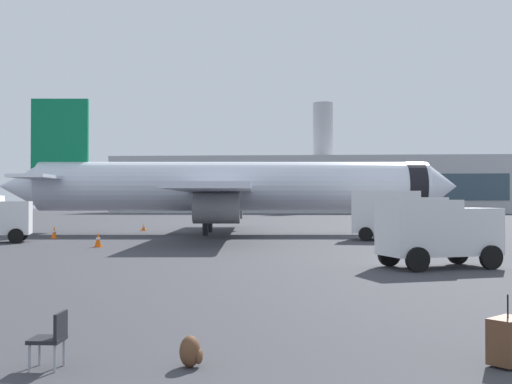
# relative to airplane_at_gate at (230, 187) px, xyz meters

# --- Properties ---
(airplane_at_gate) EXTENTS (35.76, 32.26, 10.50)m
(airplane_at_gate) POSITION_rel_airplane_at_gate_xyz_m (0.00, 0.00, 0.00)
(airplane_at_gate) COLOR silver
(airplane_at_gate) RESTS_ON ground
(fuel_truck) EXTENTS (6.29, 3.45, 3.20)m
(fuel_truck) POSITION_rel_airplane_at_gate_xyz_m (11.69, -7.20, -1.88)
(fuel_truck) COLOR white
(fuel_truck) RESTS_ON ground
(cargo_van) EXTENTS (4.82, 3.53, 2.60)m
(cargo_van) POSITION_rel_airplane_at_gate_xyz_m (10.46, -23.89, -2.21)
(cargo_van) COLOR white
(cargo_van) RESTS_ON ground
(safety_cone_near) EXTENTS (0.44, 0.44, 0.83)m
(safety_cone_near) POSITION_rel_airplane_at_gate_xyz_m (-11.41, -6.54, -3.25)
(safety_cone_near) COLOR #F2590C
(safety_cone_near) RESTS_ON ground
(safety_cone_far) EXTENTS (0.44, 0.44, 0.83)m
(safety_cone_far) POSITION_rel_airplane_at_gate_xyz_m (-5.86, -14.22, -3.24)
(safety_cone_far) COLOR #F2590C
(safety_cone_far) RESTS_ON ground
(safety_cone_outer) EXTENTS (0.44, 0.44, 0.60)m
(safety_cone_outer) POSITION_rel_airplane_at_gate_xyz_m (-8.01, 4.63, -3.36)
(safety_cone_outer) COLOR #F2590C
(safety_cone_outer) RESTS_ON ground
(rolling_suitcase) EXTENTS (0.74, 0.73, 1.10)m
(rolling_suitcase) POSITION_rel_airplane_at_gate_xyz_m (8.35, -38.08, -3.27)
(rolling_suitcase) COLOR brown
(rolling_suitcase) RESTS_ON ground
(traveller_backpack) EXTENTS (0.36, 0.40, 0.48)m
(traveller_backpack) POSITION_rel_airplane_at_gate_xyz_m (3.47, -38.46, -3.42)
(traveller_backpack) COLOR brown
(traveller_backpack) RESTS_ON ground
(gate_chair) EXTENTS (0.49, 0.49, 0.86)m
(gate_chair) POSITION_rel_airplane_at_gate_xyz_m (1.38, -38.70, -3.16)
(gate_chair) COLOR black
(gate_chair) RESTS_ON ground
(terminal_building) EXTENTS (84.60, 16.18, 24.07)m
(terminal_building) POSITION_rel_airplane_at_gate_xyz_m (7.99, 88.07, 2.55)
(terminal_building) COLOR #B2B2B7
(terminal_building) RESTS_ON ground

